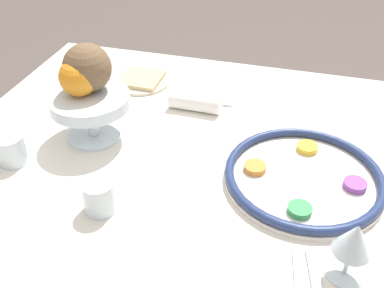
{
  "coord_description": "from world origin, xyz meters",
  "views": [
    {
      "loc": [
        -0.13,
        0.83,
        1.39
      ],
      "look_at": [
        0.1,
        0.02,
        0.77
      ],
      "focal_mm": 42.0,
      "sensor_mm": 36.0,
      "label": 1
    }
  ],
  "objects_px": {
    "orange_fruit": "(79,77)",
    "coconut": "(87,68)",
    "bread_plate": "(141,80)",
    "wine_glass": "(354,241)",
    "napkin_roll": "(195,102)",
    "seder_plate": "(304,177)",
    "fruit_stand": "(90,105)",
    "cup_far": "(99,196)",
    "cup_near": "(11,150)"
  },
  "relations": [
    {
      "from": "napkin_roll",
      "to": "cup_near",
      "type": "distance_m",
      "value": 0.48
    },
    {
      "from": "seder_plate",
      "to": "cup_far",
      "type": "distance_m",
      "value": 0.44
    },
    {
      "from": "orange_fruit",
      "to": "cup_near",
      "type": "bearing_deg",
      "value": 51.36
    },
    {
      "from": "wine_glass",
      "to": "napkin_roll",
      "type": "relative_size",
      "value": 0.86
    },
    {
      "from": "wine_glass",
      "to": "bread_plate",
      "type": "xyz_separation_m",
      "value": [
        0.6,
        -0.57,
        -0.08
      ]
    },
    {
      "from": "fruit_stand",
      "to": "coconut",
      "type": "relative_size",
      "value": 1.68
    },
    {
      "from": "fruit_stand",
      "to": "bread_plate",
      "type": "distance_m",
      "value": 0.31
    },
    {
      "from": "cup_near",
      "to": "wine_glass",
      "type": "bearing_deg",
      "value": 170.7
    },
    {
      "from": "wine_glass",
      "to": "bread_plate",
      "type": "distance_m",
      "value": 0.83
    },
    {
      "from": "seder_plate",
      "to": "cup_near",
      "type": "height_order",
      "value": "cup_near"
    },
    {
      "from": "orange_fruit",
      "to": "coconut",
      "type": "height_order",
      "value": "coconut"
    },
    {
      "from": "cup_near",
      "to": "fruit_stand",
      "type": "bearing_deg",
      "value": -133.0
    },
    {
      "from": "seder_plate",
      "to": "coconut",
      "type": "bearing_deg",
      "value": -6.68
    },
    {
      "from": "cup_near",
      "to": "bread_plate",
      "type": "bearing_deg",
      "value": -108.34
    },
    {
      "from": "bread_plate",
      "to": "wine_glass",
      "type": "bearing_deg",
      "value": 136.63
    },
    {
      "from": "wine_glass",
      "to": "napkin_roll",
      "type": "height_order",
      "value": "wine_glass"
    },
    {
      "from": "wine_glass",
      "to": "coconut",
      "type": "height_order",
      "value": "coconut"
    },
    {
      "from": "bread_plate",
      "to": "napkin_roll",
      "type": "xyz_separation_m",
      "value": [
        -0.2,
        0.11,
        0.02
      ]
    },
    {
      "from": "wine_glass",
      "to": "cup_far",
      "type": "bearing_deg",
      "value": -3.9
    },
    {
      "from": "wine_glass",
      "to": "fruit_stand",
      "type": "bearing_deg",
      "value": -23.67
    },
    {
      "from": "orange_fruit",
      "to": "napkin_roll",
      "type": "relative_size",
      "value": 0.64
    },
    {
      "from": "bread_plate",
      "to": "coconut",
      "type": "bearing_deg",
      "value": 85.91
    },
    {
      "from": "seder_plate",
      "to": "bread_plate",
      "type": "distance_m",
      "value": 0.61
    },
    {
      "from": "seder_plate",
      "to": "coconut",
      "type": "distance_m",
      "value": 0.56
    },
    {
      "from": "seder_plate",
      "to": "orange_fruit",
      "type": "bearing_deg",
      "value": -3.81
    },
    {
      "from": "fruit_stand",
      "to": "cup_far",
      "type": "height_order",
      "value": "fruit_stand"
    },
    {
      "from": "fruit_stand",
      "to": "bread_plate",
      "type": "relative_size",
      "value": 1.13
    },
    {
      "from": "wine_glass",
      "to": "napkin_roll",
      "type": "xyz_separation_m",
      "value": [
        0.4,
        -0.46,
        -0.06
      ]
    },
    {
      "from": "coconut",
      "to": "napkin_roll",
      "type": "xyz_separation_m",
      "value": [
        -0.22,
        -0.16,
        -0.15
      ]
    },
    {
      "from": "seder_plate",
      "to": "orange_fruit",
      "type": "height_order",
      "value": "orange_fruit"
    },
    {
      "from": "seder_plate",
      "to": "cup_far",
      "type": "relative_size",
      "value": 4.92
    },
    {
      "from": "fruit_stand",
      "to": "orange_fruit",
      "type": "height_order",
      "value": "orange_fruit"
    },
    {
      "from": "bread_plate",
      "to": "cup_near",
      "type": "bearing_deg",
      "value": 71.66
    },
    {
      "from": "wine_glass",
      "to": "orange_fruit",
      "type": "relative_size",
      "value": 1.34
    },
    {
      "from": "coconut",
      "to": "seder_plate",
      "type": "bearing_deg",
      "value": 173.32
    },
    {
      "from": "wine_glass",
      "to": "coconut",
      "type": "distance_m",
      "value": 0.69
    },
    {
      "from": "orange_fruit",
      "to": "bread_plate",
      "type": "xyz_separation_m",
      "value": [
        -0.03,
        -0.3,
        -0.16
      ]
    },
    {
      "from": "napkin_roll",
      "to": "wine_glass",
      "type": "bearing_deg",
      "value": 131.06
    },
    {
      "from": "orange_fruit",
      "to": "cup_near",
      "type": "relative_size",
      "value": 1.29
    },
    {
      "from": "wine_glass",
      "to": "orange_fruit",
      "type": "height_order",
      "value": "orange_fruit"
    },
    {
      "from": "orange_fruit",
      "to": "cup_far",
      "type": "height_order",
      "value": "orange_fruit"
    },
    {
      "from": "seder_plate",
      "to": "fruit_stand",
      "type": "distance_m",
      "value": 0.53
    },
    {
      "from": "seder_plate",
      "to": "coconut",
      "type": "xyz_separation_m",
      "value": [
        0.53,
        -0.06,
        0.16
      ]
    },
    {
      "from": "bread_plate",
      "to": "fruit_stand",
      "type": "bearing_deg",
      "value": 87.8
    },
    {
      "from": "coconut",
      "to": "bread_plate",
      "type": "bearing_deg",
      "value": -94.09
    },
    {
      "from": "fruit_stand",
      "to": "orange_fruit",
      "type": "xyz_separation_m",
      "value": [
        0.02,
        -0.0,
        0.07
      ]
    },
    {
      "from": "fruit_stand",
      "to": "seder_plate",
      "type": "bearing_deg",
      "value": 176.11
    },
    {
      "from": "seder_plate",
      "to": "wine_glass",
      "type": "bearing_deg",
      "value": 111.1
    },
    {
      "from": "coconut",
      "to": "cup_far",
      "type": "distance_m",
      "value": 0.33
    },
    {
      "from": "coconut",
      "to": "orange_fruit",
      "type": "bearing_deg",
      "value": 67.19
    }
  ]
}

